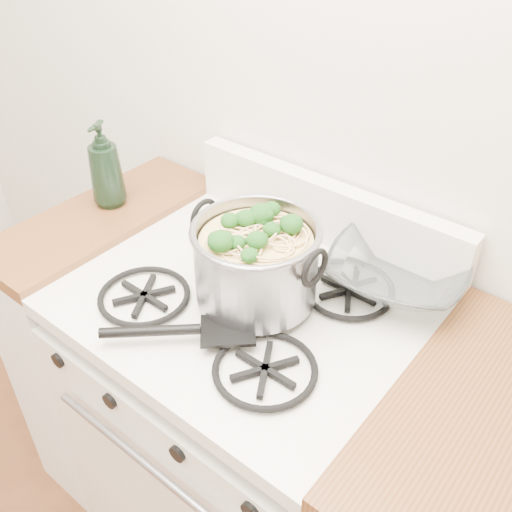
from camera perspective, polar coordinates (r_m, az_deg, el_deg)
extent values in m
plane|color=silver|center=(1.30, 8.96, 19.12)|extent=(3.60, 0.00, 3.60)
cube|color=white|center=(1.64, -0.74, -17.31)|extent=(0.76, 0.65, 0.81)
cube|color=white|center=(1.29, -0.91, -4.79)|extent=(0.76, 0.65, 0.04)
cube|color=black|center=(1.27, -0.92, -3.70)|extent=(0.60, 0.56, 0.02)
cylinder|color=black|center=(1.38, -18.88, -9.64)|extent=(0.04, 0.03, 0.04)
cylinder|color=black|center=(1.27, -14.09, -13.63)|extent=(0.04, 0.03, 0.04)
cylinder|color=black|center=(1.16, -7.53, -18.73)|extent=(0.04, 0.03, 0.04)
cylinder|color=black|center=(1.09, -0.26, -23.78)|extent=(0.04, 0.03, 0.04)
cube|color=silver|center=(1.87, -12.90, -8.32)|extent=(0.25, 0.65, 0.88)
cube|color=#582F15|center=(1.58, -15.12, 3.57)|extent=(0.25, 0.65, 0.04)
cylinder|color=gray|center=(1.19, 0.00, -0.67)|extent=(0.26, 0.26, 0.17)
torus|color=gray|center=(1.14, 0.00, 2.61)|extent=(0.27, 0.27, 0.01)
torus|color=black|center=(1.24, -5.21, 3.96)|extent=(0.01, 0.08, 0.08)
torus|color=black|center=(1.09, 5.90, -1.21)|extent=(0.01, 0.08, 0.08)
cylinder|color=tan|center=(1.20, 0.00, -1.15)|extent=(0.23, 0.23, 0.15)
sphere|color=#1A4E14|center=(1.14, 0.00, 2.47)|extent=(0.04, 0.04, 0.04)
sphere|color=#1A4E14|center=(1.14, 0.00, 2.47)|extent=(0.04, 0.04, 0.04)
sphere|color=#1A4E14|center=(1.14, 0.00, 2.47)|extent=(0.04, 0.04, 0.04)
sphere|color=#1A4E14|center=(1.14, 0.00, 2.47)|extent=(0.04, 0.04, 0.04)
sphere|color=#1A4E14|center=(1.14, 0.00, 2.47)|extent=(0.04, 0.04, 0.04)
sphere|color=#1A4E14|center=(1.14, 0.00, 2.47)|extent=(0.04, 0.04, 0.04)
sphere|color=#1A4E14|center=(1.14, 0.00, 2.47)|extent=(0.04, 0.04, 0.04)
sphere|color=#1A4E14|center=(1.14, 0.00, 2.47)|extent=(0.04, 0.04, 0.04)
sphere|color=#1A4E14|center=(1.14, 0.00, 2.47)|extent=(0.04, 0.04, 0.04)
sphere|color=#1A4E14|center=(1.14, 0.00, 2.47)|extent=(0.04, 0.04, 0.04)
sphere|color=#1A4E14|center=(1.14, 0.00, 2.47)|extent=(0.04, 0.04, 0.04)
imported|color=white|center=(1.30, 13.85, -2.15)|extent=(0.14, 0.14, 0.03)
imported|color=black|center=(1.55, -14.88, 8.82)|extent=(0.12, 0.12, 0.23)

